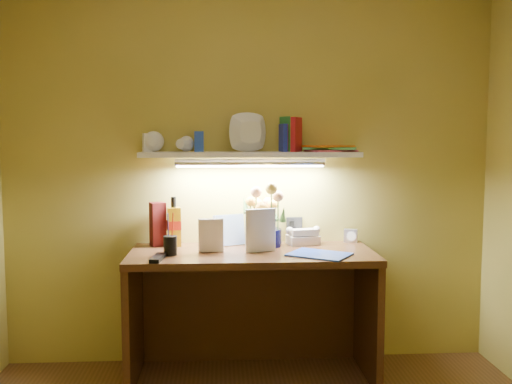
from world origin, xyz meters
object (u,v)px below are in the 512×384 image
flower_bouquet (264,216)px  telephone (303,235)px  desk (252,315)px  whisky_bottle (174,221)px  desk_clock (351,236)px

flower_bouquet → telephone: flower_bouquet is taller
telephone → flower_bouquet: bearing=179.2°
desk → whisky_bottle: (-0.46, 0.20, 0.52)m
telephone → desk_clock: size_ratio=2.22×
desk → desk_clock: desk_clock is taller
desk → telephone: telephone is taller
desk → desk_clock: size_ratio=17.05×
whisky_bottle → flower_bouquet: bearing=-3.9°
telephone → whisky_bottle: whisky_bottle is taller
whisky_bottle → desk: bearing=-23.0°
desk_clock → telephone: bearing=-152.5°
flower_bouquet → desk_clock: 0.57m
desk → telephone: size_ratio=7.67×
telephone → whisky_bottle: size_ratio=0.61×
desk_clock → desk: bearing=-140.2°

